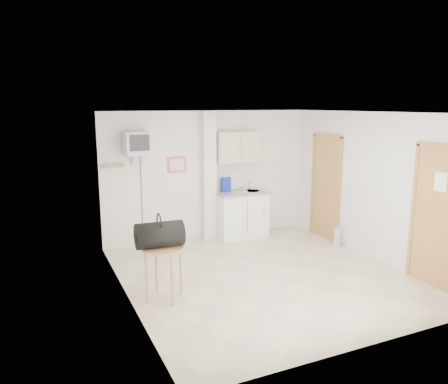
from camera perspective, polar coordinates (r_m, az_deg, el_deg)
name	(u,v)px	position (r m, az deg, el deg)	size (l,w,h in m)	color
ground	(264,275)	(6.96, 5.23, -10.77)	(4.50, 4.50, 0.00)	beige
room_envelope	(276,176)	(6.73, 6.87, 2.07)	(4.24, 4.54, 2.55)	white
kitchenette	(240,197)	(8.68, 2.12, -0.68)	(1.03, 0.58, 2.10)	white
crt_television	(137,144)	(7.84, -11.32, 6.18)	(0.44, 0.45, 2.15)	slate
round_table	(163,255)	(5.99, -7.92, -8.09)	(0.59, 0.59, 0.74)	#A87C47
duffel_bag	(159,234)	(5.89, -8.44, -5.50)	(0.65, 0.38, 0.47)	black
water_bottle	(337,237)	(8.50, 14.54, -5.71)	(0.13, 0.13, 0.38)	#98B4D5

